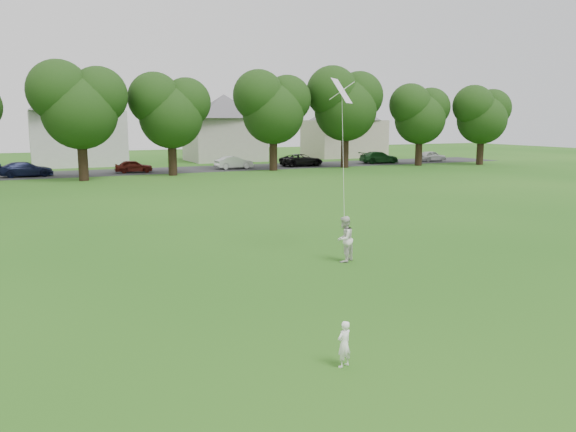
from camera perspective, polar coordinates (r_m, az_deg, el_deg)
name	(u,v)px	position (r m, az deg, el deg)	size (l,w,h in m)	color
ground	(295,337)	(12.46, 0.72, -12.18)	(160.00, 160.00, 0.00)	#1C5012
street	(89,173)	(52.85, -19.52, 4.11)	(90.00, 7.00, 0.01)	#2D2D30
toddler	(344,344)	(10.95, 5.71, -12.82)	(0.33, 0.22, 0.91)	white
older_boy	(344,239)	(18.64, 5.74, -2.35)	(0.74, 0.58, 1.53)	silver
kite	(343,160)	(18.73, 5.63, 5.71)	(1.08, 1.06, 4.96)	white
tree_row	(123,102)	(47.46, -16.40, 11.07)	(79.82, 9.81, 10.08)	black
parked_cars	(149,165)	(52.54, -13.95, 5.03)	(70.03, 2.44, 1.26)	black
house_row	(67,117)	(62.54, -21.56, 9.30)	(76.55, 13.87, 10.47)	white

